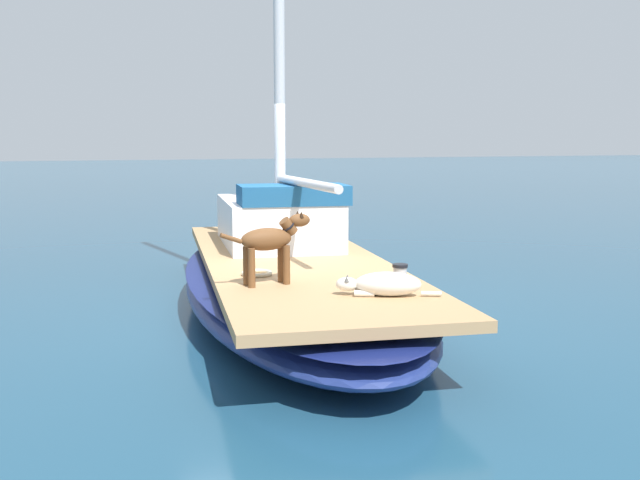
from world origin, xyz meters
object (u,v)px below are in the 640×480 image
object	(u,v)px
sailboat_main	(293,285)
coiled_rope	(257,273)
dog_brown	(271,241)
dog_white	(384,284)
deck_winch	(400,275)

from	to	relation	value
sailboat_main	coiled_rope	xyz separation A→B (m)	(-0.67, -0.93, 0.35)
sailboat_main	dog_brown	xyz separation A→B (m)	(-0.65, -1.43, 0.75)
dog_brown	sailboat_main	bearing A→B (deg)	65.62
dog_white	deck_winch	size ratio (longest dim) A/B	4.29
dog_white	coiled_rope	world-z (taller)	dog_white
sailboat_main	deck_winch	distance (m)	2.00
dog_white	coiled_rope	bearing A→B (deg)	122.29
coiled_rope	dog_white	bearing A→B (deg)	-57.71
sailboat_main	dog_white	distance (m)	2.32
coiled_rope	dog_brown	bearing A→B (deg)	-87.69
deck_winch	coiled_rope	xyz separation A→B (m)	(-1.18, 0.96, -0.08)
dog_brown	dog_white	distance (m)	1.22
deck_winch	dog_brown	bearing A→B (deg)	158.45
sailboat_main	dog_white	xyz separation A→B (m)	(0.18, -2.27, 0.43)
sailboat_main	dog_brown	size ratio (longest dim) A/B	7.96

